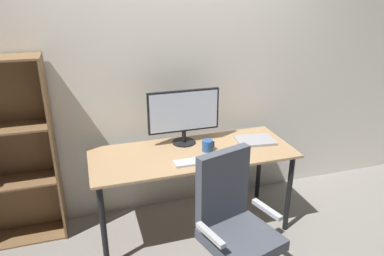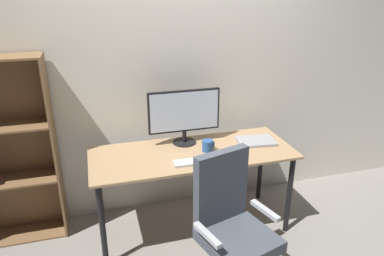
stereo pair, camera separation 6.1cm
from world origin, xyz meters
TOP-DOWN VIEW (x-y plane):
  - ground_plane at (0.00, 0.00)m, footprint 12.00×12.00m
  - back_wall at (0.00, 0.50)m, footprint 6.40×0.10m
  - desk at (0.00, 0.00)m, footprint 1.66×0.66m
  - monitor at (-0.02, 0.19)m, footprint 0.61×0.20m
  - keyboard at (-0.06, -0.19)m, footprint 0.29×0.11m
  - mouse at (0.16, -0.18)m, footprint 0.07×0.11m
  - coffee_mug at (0.12, -0.02)m, footprint 0.10×0.09m
  - laptop at (0.58, 0.03)m, footprint 0.35×0.27m
  - office_chair at (0.07, -0.72)m, footprint 0.57×0.56m
  - bookshelf at (-1.47, 0.33)m, footprint 0.75×0.28m

SIDE VIEW (x-z plane):
  - ground_plane at x=0.00m, z-range 0.00..0.00m
  - office_chair at x=0.07m, z-range -0.05..0.96m
  - desk at x=0.00m, z-range 0.29..1.03m
  - keyboard at x=-0.06m, z-range 0.74..0.76m
  - laptop at x=0.58m, z-range 0.74..0.76m
  - bookshelf at x=-1.47m, z-range -0.02..1.52m
  - mouse at x=0.16m, z-range 0.74..0.77m
  - coffee_mug at x=0.12m, z-range 0.74..0.83m
  - monitor at x=-0.02m, z-range 0.77..1.24m
  - back_wall at x=0.00m, z-range 0.00..2.60m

